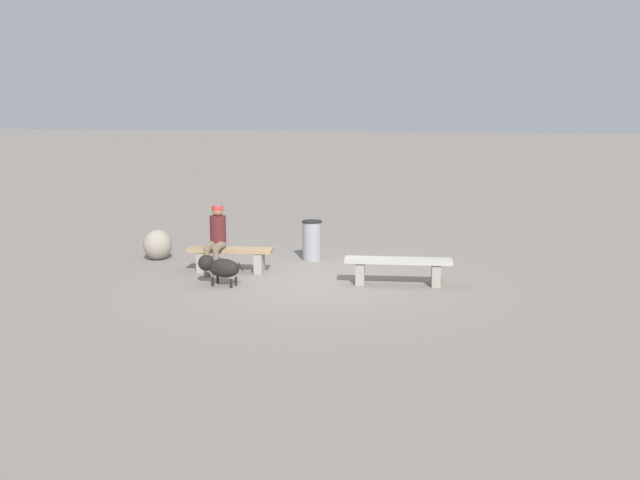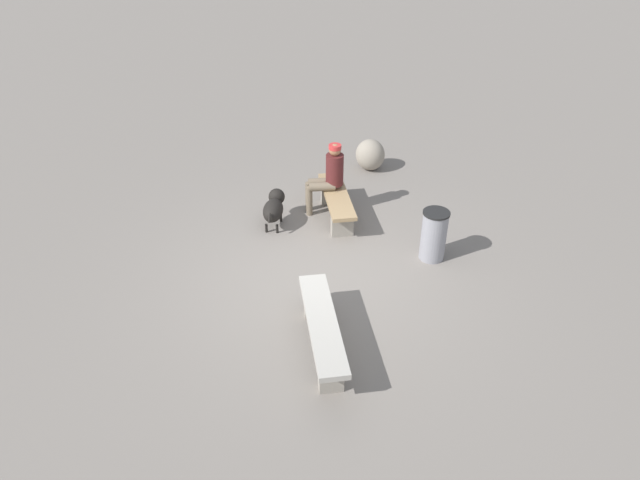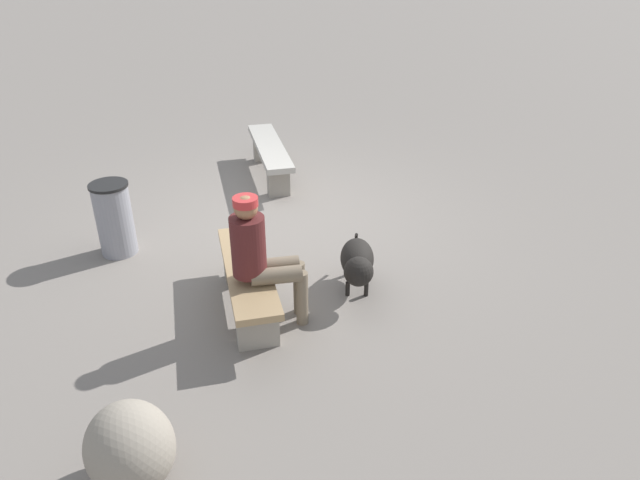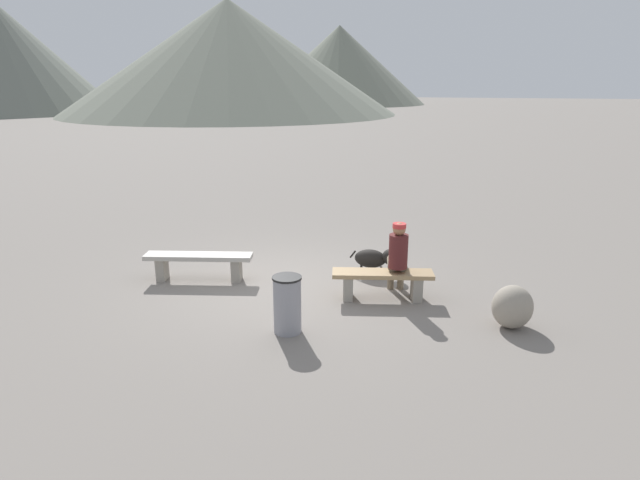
# 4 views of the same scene
# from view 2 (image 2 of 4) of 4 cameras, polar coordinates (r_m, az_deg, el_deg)

# --- Properties ---
(ground) EXTENTS (210.00, 210.00, 0.06)m
(ground) POSITION_cam_2_polar(r_m,az_deg,el_deg) (8.59, -0.19, -3.81)
(ground) COLOR gray
(bench_left) EXTENTS (1.91, 0.74, 0.48)m
(bench_left) POSITION_cam_2_polar(r_m,az_deg,el_deg) (7.18, 0.24, -8.78)
(bench_left) COLOR gray
(bench_left) RESTS_ON ground
(bench_right) EXTENTS (1.66, 0.72, 0.46)m
(bench_right) POSITION_cam_2_polar(r_m,az_deg,el_deg) (9.84, 1.65, 3.80)
(bench_right) COLOR gray
(bench_right) RESTS_ON ground
(seated_person) EXTENTS (0.38, 0.66, 1.27)m
(seated_person) POSITION_cam_2_polar(r_m,az_deg,el_deg) (9.84, 0.83, 6.52)
(seated_person) COLOR #511E1E
(seated_person) RESTS_ON ground
(dog) EXTENTS (0.88, 0.36, 0.52)m
(dog) POSITION_cam_2_polar(r_m,az_deg,el_deg) (9.67, -4.58, 3.29)
(dog) COLOR black
(dog) RESTS_ON ground
(trash_bin) EXTENTS (0.41, 0.41, 0.82)m
(trash_bin) POSITION_cam_2_polar(r_m,az_deg,el_deg) (8.92, 11.22, 0.48)
(trash_bin) COLOR gray
(trash_bin) RESTS_ON ground
(boulder) EXTENTS (0.81, 0.81, 0.62)m
(boulder) POSITION_cam_2_polar(r_m,az_deg,el_deg) (11.56, 5.00, 8.43)
(boulder) COLOR gray
(boulder) RESTS_ON ground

